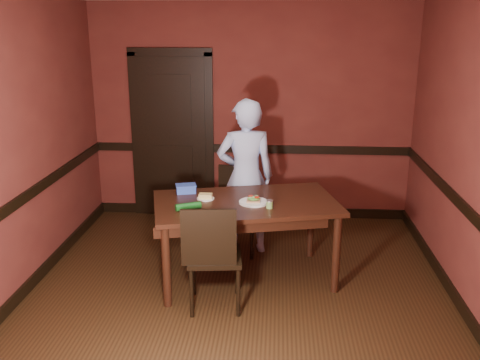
# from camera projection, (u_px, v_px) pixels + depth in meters

# --- Properties ---
(floor) EXTENTS (4.00, 4.50, 0.01)m
(floor) POSITION_uv_depth(u_px,v_px,m) (237.00, 300.00, 4.93)
(floor) COLOR black
(floor) RESTS_ON ground
(wall_back) EXTENTS (4.00, 0.02, 2.70)m
(wall_back) POSITION_uv_depth(u_px,v_px,m) (251.00, 114.00, 6.69)
(wall_back) COLOR #5D221C
(wall_back) RESTS_ON ground
(wall_front) EXTENTS (4.00, 0.02, 2.70)m
(wall_front) POSITION_uv_depth(u_px,v_px,m) (198.00, 283.00, 2.39)
(wall_front) COLOR #5D221C
(wall_front) RESTS_ON ground
(wall_left) EXTENTS (0.02, 4.50, 2.70)m
(wall_left) POSITION_uv_depth(u_px,v_px,m) (10.00, 154.00, 4.68)
(wall_left) COLOR #5D221C
(wall_left) RESTS_ON ground
(wall_right) EXTENTS (0.02, 4.50, 2.70)m
(wall_right) POSITION_uv_depth(u_px,v_px,m) (479.00, 162.00, 4.40)
(wall_right) COLOR #5D221C
(wall_right) RESTS_ON ground
(dado_back) EXTENTS (4.00, 0.03, 0.10)m
(dado_back) POSITION_uv_depth(u_px,v_px,m) (251.00, 149.00, 6.80)
(dado_back) COLOR black
(dado_back) RESTS_ON ground
(dado_left) EXTENTS (0.03, 4.50, 0.10)m
(dado_left) POSITION_uv_depth(u_px,v_px,m) (17.00, 203.00, 4.80)
(dado_left) COLOR black
(dado_left) RESTS_ON ground
(dado_right) EXTENTS (0.03, 4.50, 0.10)m
(dado_right) POSITION_uv_depth(u_px,v_px,m) (470.00, 214.00, 4.53)
(dado_right) COLOR black
(dado_right) RESTS_ON ground
(baseboard_back) EXTENTS (4.00, 0.03, 0.12)m
(baseboard_back) POSITION_uv_depth(u_px,v_px,m) (250.00, 211.00, 7.04)
(baseboard_back) COLOR black
(baseboard_back) RESTS_ON ground
(baseboard_left) EXTENTS (0.03, 4.50, 0.12)m
(baseboard_left) POSITION_uv_depth(u_px,v_px,m) (28.00, 286.00, 5.05)
(baseboard_left) COLOR black
(baseboard_left) RESTS_ON ground
(baseboard_right) EXTENTS (0.03, 4.50, 0.12)m
(baseboard_right) POSITION_uv_depth(u_px,v_px,m) (458.00, 302.00, 4.77)
(baseboard_right) COLOR black
(baseboard_right) RESTS_ON ground
(door) EXTENTS (1.05, 0.07, 2.20)m
(door) POSITION_uv_depth(u_px,v_px,m) (172.00, 133.00, 6.80)
(door) COLOR black
(door) RESTS_ON ground
(dining_table) EXTENTS (1.91, 1.36, 0.81)m
(dining_table) POSITION_uv_depth(u_px,v_px,m) (246.00, 240.00, 5.22)
(dining_table) COLOR black
(dining_table) RESTS_ON floor
(chair_far) EXTENTS (0.50, 0.50, 0.93)m
(chair_far) POSITION_uv_depth(u_px,v_px,m) (239.00, 211.00, 5.86)
(chair_far) COLOR black
(chair_far) RESTS_ON floor
(chair_near) EXTENTS (0.51, 0.51, 0.99)m
(chair_near) POSITION_uv_depth(u_px,v_px,m) (215.00, 254.00, 4.70)
(chair_near) COLOR black
(chair_near) RESTS_ON floor
(person) EXTENTS (0.68, 0.51, 1.70)m
(person) POSITION_uv_depth(u_px,v_px,m) (246.00, 177.00, 5.76)
(person) COLOR #ACC1EB
(person) RESTS_ON floor
(sandwich_plate) EXTENTS (0.28, 0.28, 0.07)m
(sandwich_plate) POSITION_uv_depth(u_px,v_px,m) (253.00, 201.00, 5.05)
(sandwich_plate) COLOR white
(sandwich_plate) RESTS_ON dining_table
(sauce_jar) EXTENTS (0.07, 0.07, 0.08)m
(sauce_jar) POSITION_uv_depth(u_px,v_px,m) (269.00, 204.00, 4.91)
(sauce_jar) COLOR #658B43
(sauce_jar) RESTS_ON dining_table
(cheese_saucer) EXTENTS (0.17, 0.17, 0.05)m
(cheese_saucer) POSITION_uv_depth(u_px,v_px,m) (206.00, 197.00, 5.16)
(cheese_saucer) COLOR white
(cheese_saucer) RESTS_ON dining_table
(food_tub) EXTENTS (0.23, 0.18, 0.08)m
(food_tub) POSITION_uv_depth(u_px,v_px,m) (186.00, 189.00, 5.35)
(food_tub) COLOR blue
(food_tub) RESTS_ON dining_table
(wrapped_veg) EXTENTS (0.24, 0.16, 0.07)m
(wrapped_veg) POSITION_uv_depth(u_px,v_px,m) (188.00, 206.00, 4.87)
(wrapped_veg) COLOR #114A15
(wrapped_veg) RESTS_ON dining_table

